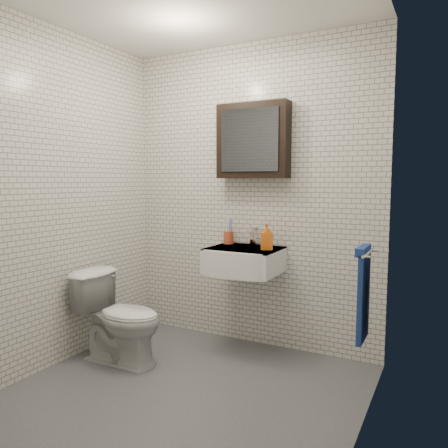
# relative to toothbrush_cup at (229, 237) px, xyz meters

# --- Properties ---
(ground) EXTENTS (2.20, 2.00, 0.01)m
(ground) POSITION_rel_toothbrush_cup_xyz_m (0.16, -0.92, -0.90)
(ground) COLOR #4B4D52
(ground) RESTS_ON ground
(room_shell) EXTENTS (2.22, 2.02, 2.51)m
(room_shell) POSITION_rel_toothbrush_cup_xyz_m (0.16, -0.92, 0.56)
(room_shell) COLOR silver
(room_shell) RESTS_ON ground
(washbasin) EXTENTS (0.55, 0.50, 0.20)m
(washbasin) POSITION_rel_toothbrush_cup_xyz_m (0.21, -0.18, -0.15)
(washbasin) COLOR white
(washbasin) RESTS_ON room_shell
(faucet) EXTENTS (0.06, 0.20, 0.15)m
(faucet) POSITION_rel_toothbrush_cup_xyz_m (0.21, 0.01, 0.01)
(faucet) COLOR silver
(faucet) RESTS_ON washbasin
(mirror_cabinet) EXTENTS (0.60, 0.15, 0.60)m
(mirror_cabinet) POSITION_rel_toothbrush_cup_xyz_m (0.21, 0.01, 0.79)
(mirror_cabinet) COLOR black
(mirror_cabinet) RESTS_ON room_shell
(towel_rail) EXTENTS (0.09, 0.30, 0.58)m
(towel_rail) POSITION_rel_toothbrush_cup_xyz_m (1.21, -0.57, -0.18)
(towel_rail) COLOR silver
(towel_rail) RESTS_ON room_shell
(toothbrush_cup) EXTENTS (0.11, 0.11, 0.23)m
(toothbrush_cup) POSITION_rel_toothbrush_cup_xyz_m (0.00, 0.00, 0.00)
(toothbrush_cup) COLOR #AC472B
(toothbrush_cup) RESTS_ON washbasin
(soap_bottle) EXTENTS (0.12, 0.12, 0.20)m
(soap_bottle) POSITION_rel_toothbrush_cup_xyz_m (0.40, -0.14, 0.04)
(soap_bottle) COLOR #FF5C1A
(soap_bottle) RESTS_ON washbasin
(toilet) EXTENTS (0.68, 0.39, 0.69)m
(toilet) POSITION_rel_toothbrush_cup_xyz_m (-0.54, -0.76, -0.56)
(toilet) COLOR silver
(toilet) RESTS_ON ground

